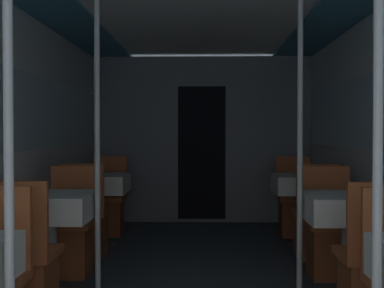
{
  "coord_description": "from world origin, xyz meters",
  "views": [
    {
      "loc": [
        0.06,
        -1.27,
        1.22
      ],
      "look_at": [
        -0.06,
        3.25,
        1.12
      ],
      "focal_mm": 50.0,
      "sensor_mm": 36.0,
      "label": 1
    }
  ],
  "objects": [
    {
      "name": "support_pole_left_1",
      "position": [
        -0.75,
        2.65,
        1.12
      ],
      "size": [
        0.04,
        0.04,
        2.23
      ],
      "color": "silver",
      "rests_on": "ground_plane"
    },
    {
      "name": "support_pole_right_1",
      "position": [
        0.75,
        2.65,
        1.12
      ],
      "size": [
        0.04,
        0.04,
        2.23
      ],
      "color": "silver",
      "rests_on": "ground_plane"
    },
    {
      "name": "bulkhead_far",
      "position": [
        0.0,
        5.94,
        1.11
      ],
      "size": [
        2.93,
        0.09,
        2.23
      ],
      "color": "slate",
      "rests_on": "ground_plane"
    },
    {
      "name": "chair_left_near_2",
      "position": [
        -1.1,
        3.85,
        0.29
      ],
      "size": [
        0.41,
        0.41,
        0.92
      ],
      "color": "brown",
      "rests_on": "ground_plane"
    },
    {
      "name": "dining_table_left_2",
      "position": [
        -1.1,
        4.43,
        0.64
      ],
      "size": [
        0.63,
        0.63,
        0.76
      ],
      "color": "#4C4C51",
      "rests_on": "ground_plane"
    },
    {
      "name": "dining_table_right_1",
      "position": [
        1.1,
        2.65,
        0.64
      ],
      "size": [
        0.63,
        0.63,
        0.76
      ],
      "color": "#4C4C51",
      "rests_on": "ground_plane"
    },
    {
      "name": "chair_right_near_1",
      "position": [
        1.1,
        2.08,
        0.29
      ],
      "size": [
        0.41,
        0.41,
        0.92
      ],
      "color": "brown",
      "rests_on": "ground_plane"
    },
    {
      "name": "dining_table_right_2",
      "position": [
        1.1,
        4.43,
        0.64
      ],
      "size": [
        0.63,
        0.63,
        0.76
      ],
      "color": "#4C4C51",
      "rests_on": "ground_plane"
    },
    {
      "name": "support_pole_right_0",
      "position": [
        0.75,
        0.88,
        1.12
      ],
      "size": [
        0.04,
        0.04,
        2.23
      ],
      "color": "silver",
      "rests_on": "ground_plane"
    },
    {
      "name": "support_pole_left_0",
      "position": [
        -0.75,
        0.88,
        1.12
      ],
      "size": [
        0.04,
        0.04,
        2.23
      ],
      "color": "silver",
      "rests_on": "ground_plane"
    },
    {
      "name": "chair_left_near_1",
      "position": [
        -1.1,
        2.08,
        0.29
      ],
      "size": [
        0.41,
        0.41,
        0.92
      ],
      "color": "brown",
      "rests_on": "ground_plane"
    },
    {
      "name": "wall_left",
      "position": [
        -1.5,
        2.79,
        1.15
      ],
      "size": [
        0.05,
        8.38,
        2.23
      ],
      "color": "silver",
      "rests_on": "ground_plane"
    },
    {
      "name": "chair_right_far_2",
      "position": [
        1.1,
        5.0,
        0.29
      ],
      "size": [
        0.41,
        0.41,
        0.92
      ],
      "rotation": [
        0.0,
        0.0,
        3.14
      ],
      "color": "brown",
      "rests_on": "ground_plane"
    },
    {
      "name": "chair_left_far_1",
      "position": [
        -1.1,
        3.23,
        0.29
      ],
      "size": [
        0.41,
        0.41,
        0.92
      ],
      "rotation": [
        0.0,
        0.0,
        3.14
      ],
      "color": "brown",
      "rests_on": "ground_plane"
    },
    {
      "name": "dining_table_left_1",
      "position": [
        -1.1,
        2.65,
        0.64
      ],
      "size": [
        0.63,
        0.63,
        0.76
      ],
      "color": "#4C4C51",
      "rests_on": "ground_plane"
    },
    {
      "name": "chair_right_far_1",
      "position": [
        1.1,
        3.23,
        0.29
      ],
      "size": [
        0.41,
        0.41,
        0.92
      ],
      "rotation": [
        0.0,
        0.0,
        3.14
      ],
      "color": "brown",
      "rests_on": "ground_plane"
    },
    {
      "name": "chair_right_near_2",
      "position": [
        1.1,
        3.85,
        0.29
      ],
      "size": [
        0.41,
        0.41,
        0.92
      ],
      "color": "brown",
      "rests_on": "ground_plane"
    },
    {
      "name": "chair_left_far_2",
      "position": [
        -1.1,
        5.0,
        0.29
      ],
      "size": [
        0.41,
        0.41,
        0.92
      ],
      "rotation": [
        0.0,
        0.0,
        3.14
      ],
      "color": "brown",
      "rests_on": "ground_plane"
    }
  ]
}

